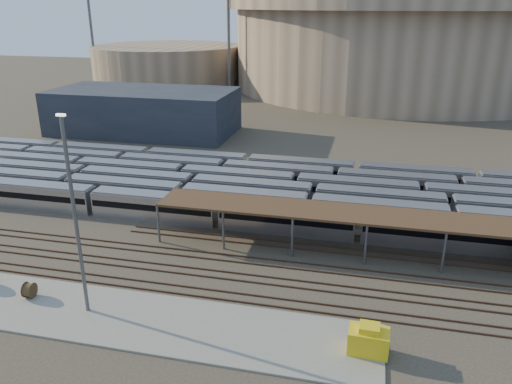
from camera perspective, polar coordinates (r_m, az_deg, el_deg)
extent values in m
plane|color=#383026|center=(61.67, -4.57, -6.98)|extent=(420.00, 420.00, 0.00)
cube|color=gray|center=(51.62, -15.24, -13.62)|extent=(50.00, 9.00, 0.20)
cube|color=#A2A2A6|center=(68.38, -4.32, -2.41)|extent=(112.00, 2.90, 3.60)
cube|color=#A2A2A6|center=(69.83, 6.09, -1.97)|extent=(112.00, 2.90, 3.60)
cube|color=#A2A2A6|center=(73.70, 6.59, -0.75)|extent=(112.00, 2.90, 3.60)
cube|color=#A2A2A6|center=(77.99, 4.52, 0.56)|extent=(112.00, 2.90, 3.60)
cube|color=#A2A2A6|center=(84.61, -3.77, 2.21)|extent=(112.00, 2.90, 3.60)
cube|color=#A2A2A6|center=(87.64, -1.00, 2.91)|extent=(112.00, 2.90, 3.60)
cylinder|color=#56575B|center=(64.36, -11.10, -3.61)|extent=(0.30, 0.30, 5.00)
cylinder|color=#56575B|center=(68.89, -9.30, -1.83)|extent=(0.30, 0.30, 5.00)
cylinder|color=#56575B|center=(61.51, -3.76, -4.43)|extent=(0.30, 0.30, 5.00)
cylinder|color=#56575B|center=(66.23, -2.41, -2.50)|extent=(0.30, 0.30, 5.00)
cylinder|color=#56575B|center=(59.76, 4.16, -5.23)|extent=(0.30, 0.30, 5.00)
cylinder|color=#56575B|center=(64.61, 4.94, -3.18)|extent=(0.30, 0.30, 5.00)
cylinder|color=#56575B|center=(59.21, 12.42, -5.95)|extent=(0.30, 0.30, 5.00)
cylinder|color=#56575B|center=(64.11, 12.55, -3.83)|extent=(0.30, 0.30, 5.00)
cylinder|color=#56575B|center=(59.90, 20.67, -6.55)|extent=(0.30, 0.30, 5.00)
cylinder|color=#56575B|center=(64.74, 20.16, -4.41)|extent=(0.30, 0.30, 5.00)
cube|color=#3D2619|center=(60.76, 16.72, -2.91)|extent=(60.00, 6.00, 0.30)
cube|color=#4C3323|center=(60.16, -5.08, -7.65)|extent=(170.00, 0.12, 0.18)
cube|color=#4C3323|center=(61.42, -4.64, -7.01)|extent=(170.00, 0.12, 0.18)
cube|color=#4C3323|center=(56.88, -6.34, -9.50)|extent=(170.00, 0.12, 0.18)
cube|color=#4C3323|center=(58.10, -5.85, -8.78)|extent=(170.00, 0.12, 0.18)
cube|color=#4C3323|center=(53.68, -7.77, -11.56)|extent=(170.00, 0.12, 0.18)
cube|color=#4C3323|center=(54.87, -7.22, -10.76)|extent=(170.00, 0.12, 0.18)
cylinder|color=gray|center=(192.57, 16.15, 15.60)|extent=(116.00, 116.00, 28.00)
cylinder|color=gray|center=(192.01, 16.63, 20.19)|extent=(124.00, 124.00, 3.00)
cylinder|color=gray|center=(198.75, -10.00, 14.18)|extent=(56.00, 56.00, 14.00)
cube|color=#1E232D|center=(121.26, -12.70, 9.00)|extent=(42.00, 20.00, 10.00)
cylinder|color=#56575B|center=(168.94, -3.14, 17.09)|extent=(1.00, 1.00, 36.00)
cylinder|color=#56575B|center=(200.25, -18.25, 16.70)|extent=(1.00, 1.00, 36.00)
cylinder|color=#56575B|center=(213.86, 6.23, 17.76)|extent=(1.00, 1.00, 36.00)
cylinder|color=#4F3E1F|center=(57.23, -24.48, -10.15)|extent=(1.07, 1.72, 1.64)
cylinder|color=#56575B|center=(48.89, -19.93, -3.06)|extent=(0.36, 0.36, 19.43)
cube|color=#FFF2CC|center=(46.05, -21.42, 8.21)|extent=(0.80, 0.30, 0.20)
cube|color=gold|center=(46.01, 12.72, -16.28)|extent=(3.53, 2.27, 2.17)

